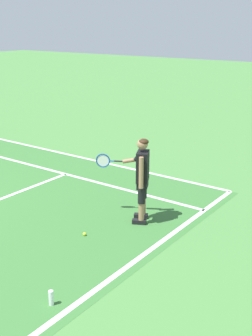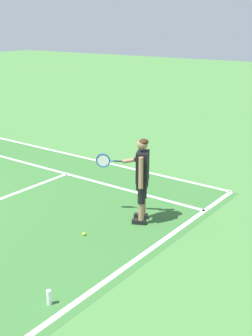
% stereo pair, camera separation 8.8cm
% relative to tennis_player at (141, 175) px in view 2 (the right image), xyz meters
% --- Properties ---
extents(line_baseline, '(10.98, 0.10, 0.01)m').
position_rel_tennis_player_xyz_m(line_baseline, '(-2.90, -0.81, -0.99)').
color(line_baseline, white).
rests_on(line_baseline, ground).
extents(line_singles_right, '(0.10, 10.43, 0.01)m').
position_rel_tennis_player_xyz_m(line_singles_right, '(1.22, 4.40, -0.99)').
color(line_singles_right, white).
rests_on(line_singles_right, ground).
extents(line_doubles_right, '(0.10, 10.43, 0.01)m').
position_rel_tennis_player_xyz_m(line_doubles_right, '(2.59, 4.40, -0.99)').
color(line_doubles_right, white).
rests_on(line_doubles_right, ground).
extents(tennis_player, '(0.55, 1.23, 1.71)m').
position_rel_tennis_player_xyz_m(tennis_player, '(0.00, 0.00, 0.00)').
color(tennis_player, black).
rests_on(tennis_player, ground).
extents(tennis_ball_near_feet, '(0.07, 0.07, 0.07)m').
position_rel_tennis_player_xyz_m(tennis_ball_near_feet, '(-1.16, 0.49, -0.96)').
color(tennis_ball_near_feet, '#CCE02D').
rests_on(tennis_ball_near_feet, ground).
extents(water_bottle, '(0.07, 0.07, 0.23)m').
position_rel_tennis_player_xyz_m(water_bottle, '(-3.06, -0.54, -0.88)').
color(water_bottle, white).
rests_on(water_bottle, ground).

